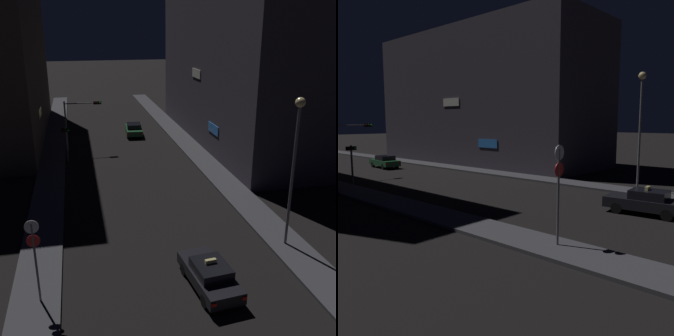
% 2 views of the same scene
% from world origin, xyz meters
% --- Properties ---
extents(sidewalk_right, '(2.35, 69.10, 0.17)m').
position_xyz_m(sidewalk_right, '(7.05, 32.55, 0.08)').
color(sidewalk_right, '#424247').
rests_on(sidewalk_right, ground_plane).
extents(building_facade_right, '(11.93, 30.05, 16.32)m').
position_xyz_m(building_facade_right, '(14.16, 34.34, 8.16)').
color(building_facade_right, '#3D3842').
rests_on(building_facade_right, ground_plane).
extents(taxi, '(2.21, 4.60, 1.62)m').
position_xyz_m(taxi, '(1.27, 8.59, 0.74)').
color(taxi, black).
rests_on(taxi, ground_plane).
extents(far_car, '(2.14, 4.58, 1.42)m').
position_xyz_m(far_car, '(1.98, 38.82, 0.73)').
color(far_car, '#1E512D').
rests_on(far_car, ground_plane).
extents(traffic_light_overhead, '(3.75, 0.41, 5.18)m').
position_xyz_m(traffic_light_overhead, '(-4.23, 33.79, 3.74)').
color(traffic_light_overhead, slate).
rests_on(traffic_light_overhead, ground_plane).
extents(traffic_light_left_kerb, '(0.80, 0.42, 3.32)m').
position_xyz_m(traffic_light_left_kerb, '(-5.63, 30.40, 2.41)').
color(traffic_light_left_kerb, slate).
rests_on(traffic_light_left_kerb, ground_plane).
extents(sign_pole_left, '(0.62, 0.10, 4.17)m').
position_xyz_m(sign_pole_left, '(-6.80, 9.14, 2.71)').
color(sign_pole_left, slate).
rests_on(sign_pole_left, sidewalk_left).
extents(street_lamp_near_block, '(0.55, 0.55, 8.60)m').
position_xyz_m(street_lamp_near_block, '(6.92, 11.42, 6.09)').
color(street_lamp_near_block, slate).
rests_on(street_lamp_near_block, sidewalk_right).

